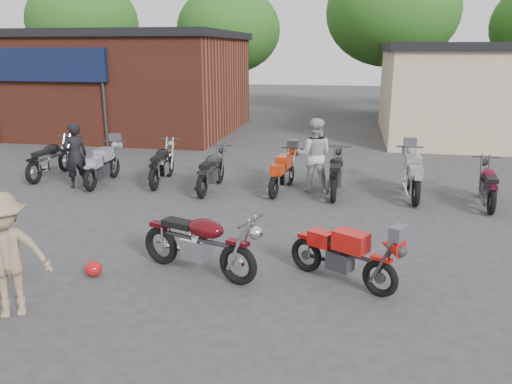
% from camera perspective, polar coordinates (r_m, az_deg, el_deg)
% --- Properties ---
extents(ground, '(90.00, 90.00, 0.00)m').
position_cam_1_polar(ground, '(8.19, -5.91, -9.72)').
color(ground, '#323234').
extents(brick_building, '(12.00, 8.00, 4.00)m').
position_cam_1_polar(brick_building, '(23.90, -17.42, 11.61)').
color(brick_building, maroon).
rests_on(brick_building, ground).
extents(stucco_building, '(10.00, 8.00, 3.50)m').
position_cam_1_polar(stucco_building, '(23.00, 27.21, 9.82)').
color(stucco_building, tan).
rests_on(stucco_building, ground).
extents(tree_0, '(6.56, 6.56, 8.20)m').
position_cam_1_polar(tree_0, '(33.27, -18.99, 16.16)').
color(tree_0, '#225115').
rests_on(tree_0, ground).
extents(tree_1, '(5.92, 5.92, 7.40)m').
position_cam_1_polar(tree_1, '(29.93, -3.12, 16.31)').
color(tree_1, '#225115').
rests_on(tree_1, ground).
extents(tree_2, '(7.04, 7.04, 8.80)m').
position_cam_1_polar(tree_2, '(29.11, 15.16, 17.19)').
color(tree_2, '#225115').
rests_on(tree_2, ground).
extents(vintage_motorcycle, '(2.24, 1.37, 1.24)m').
position_cam_1_polar(vintage_motorcycle, '(8.08, -6.47, -5.35)').
color(vintage_motorcycle, '#47080E').
rests_on(vintage_motorcycle, ground).
extents(sportbike, '(1.90, 1.45, 1.07)m').
position_cam_1_polar(sportbike, '(7.86, 10.03, -6.78)').
color(sportbike, red).
rests_on(sportbike, ground).
extents(helmet, '(0.33, 0.33, 0.26)m').
position_cam_1_polar(helmet, '(8.57, -18.07, -8.33)').
color(helmet, '#A31115').
rests_on(helmet, ground).
extents(person_dark, '(0.74, 0.73, 1.72)m').
position_cam_1_polar(person_dark, '(13.94, -19.94, 3.95)').
color(person_dark, black).
rests_on(person_dark, ground).
extents(person_light, '(0.93, 0.72, 1.89)m').
position_cam_1_polar(person_light, '(12.79, 6.66, 4.19)').
color(person_light, '#ACABA8').
rests_on(person_light, ground).
extents(person_tan, '(1.31, 1.14, 1.76)m').
position_cam_1_polar(person_tan, '(7.54, -26.70, -6.52)').
color(person_tan, '#8A7255').
rests_on(person_tan, ground).
extents(row_bike_0, '(0.73, 2.07, 1.19)m').
position_cam_1_polar(row_bike_0, '(15.37, -22.46, 3.73)').
color(row_bike_0, black).
rests_on(row_bike_0, ground).
extents(row_bike_1, '(0.73, 2.00, 1.15)m').
position_cam_1_polar(row_bike_1, '(14.12, -17.13, 3.15)').
color(row_bike_1, '#9999A6').
rests_on(row_bike_1, ground).
extents(row_bike_2, '(0.87, 2.11, 1.19)m').
position_cam_1_polar(row_bike_2, '(13.82, -10.70, 3.42)').
color(row_bike_2, black).
rests_on(row_bike_2, ground).
extents(row_bike_3, '(0.73, 2.02, 1.16)m').
position_cam_1_polar(row_bike_3, '(12.93, -5.13, 2.70)').
color(row_bike_3, black).
rests_on(row_bike_3, ground).
extents(row_bike_4, '(0.92, 1.98, 1.11)m').
position_cam_1_polar(row_bike_4, '(12.78, 3.07, 2.46)').
color(row_bike_4, '#B8330F').
rests_on(row_bike_4, ground).
extents(row_bike_5, '(0.71, 2.07, 1.19)m').
position_cam_1_polar(row_bike_5, '(12.68, 9.12, 2.37)').
color(row_bike_5, black).
rests_on(row_bike_5, ground).
extents(row_bike_6, '(0.73, 2.13, 1.23)m').
position_cam_1_polar(row_bike_6, '(12.84, 17.48, 2.08)').
color(row_bike_6, gray).
rests_on(row_bike_6, ground).
extents(row_bike_7, '(0.83, 1.98, 1.12)m').
position_cam_1_polar(row_bike_7, '(12.81, 25.03, 1.00)').
color(row_bike_7, '#520A22').
rests_on(row_bike_7, ground).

